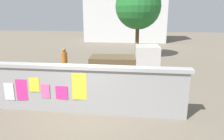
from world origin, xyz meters
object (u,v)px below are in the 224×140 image
(bicycle_near, at_px, (85,92))
(person_walking, at_px, (64,59))
(motorcycle, at_px, (51,76))
(bicycle_far, at_px, (148,95))
(tree_roadside, at_px, (138,6))
(auto_rickshaw_truck, at_px, (128,63))

(bicycle_near, distance_m, person_walking, 3.91)
(motorcycle, bearing_deg, bicycle_far, -19.50)
(tree_roadside, bearing_deg, bicycle_near, -101.42)
(bicycle_near, xyz_separation_m, bicycle_far, (2.56, -0.02, 0.00))
(auto_rickshaw_truck, height_order, tree_roadside, tree_roadside)
(auto_rickshaw_truck, xyz_separation_m, tree_roadside, (0.35, 6.32, 3.14))
(auto_rickshaw_truck, bearing_deg, bicycle_far, -72.64)
(tree_roadside, bearing_deg, bicycle_far, -86.14)
(bicycle_far, xyz_separation_m, tree_roadside, (-0.64, 9.50, 3.67))
(motorcycle, xyz_separation_m, bicycle_near, (2.14, -1.64, -0.10))
(bicycle_far, relative_size, person_walking, 1.05)
(bicycle_near, bearing_deg, auto_rickshaw_truck, 63.62)
(auto_rickshaw_truck, xyz_separation_m, bicycle_near, (-1.56, -3.15, -0.54))
(person_walking, bearing_deg, motorcycle, -94.19)
(bicycle_far, bearing_deg, motorcycle, 160.50)
(tree_roadside, bearing_deg, person_walking, -122.43)
(auto_rickshaw_truck, relative_size, tree_roadside, 0.63)
(bicycle_near, distance_m, bicycle_far, 2.56)
(motorcycle, xyz_separation_m, person_walking, (0.12, 1.65, 0.52))
(auto_rickshaw_truck, distance_m, motorcycle, 4.02)
(auto_rickshaw_truck, xyz_separation_m, bicycle_far, (0.99, -3.17, -0.54))
(bicycle_near, relative_size, tree_roadside, 0.29)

